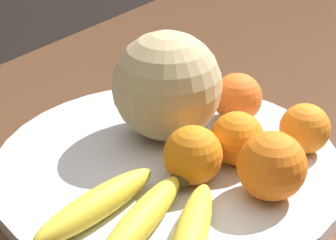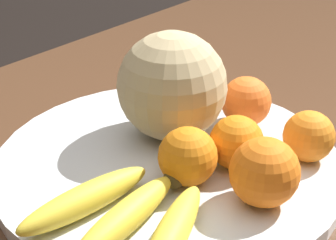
# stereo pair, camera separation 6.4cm
# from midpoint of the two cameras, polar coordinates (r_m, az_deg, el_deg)

# --- Properties ---
(kitchen_table) EXTENTS (1.61, 0.94, 0.74)m
(kitchen_table) POSITION_cam_midpoint_polar(r_m,az_deg,el_deg) (0.73, 2.28, -10.70)
(kitchen_table) COLOR #4C301E
(kitchen_table) RESTS_ON ground_plane
(fruit_bowl) EXTENTS (0.41, 0.41, 0.02)m
(fruit_bowl) POSITION_cam_midpoint_polar(r_m,az_deg,el_deg) (0.67, -2.75, -4.37)
(fruit_bowl) COLOR silver
(fruit_bowl) RESTS_ON kitchen_table
(melon) EXTENTS (0.14, 0.14, 0.14)m
(melon) POSITION_cam_midpoint_polar(r_m,az_deg,el_deg) (0.69, -2.80, 3.43)
(melon) COLOR tan
(melon) RESTS_ON fruit_bowl
(banana_bunch) EXTENTS (0.18, 0.17, 0.03)m
(banana_bunch) POSITION_cam_midpoint_polar(r_m,az_deg,el_deg) (0.55, -6.03, -9.98)
(banana_bunch) COLOR #473819
(banana_bunch) RESTS_ON fruit_bowl
(orange_front_left) EXTENTS (0.07, 0.07, 0.07)m
(orange_front_left) POSITION_cam_midpoint_polar(r_m,az_deg,el_deg) (0.59, 7.43, -4.75)
(orange_front_left) COLOR orange
(orange_front_left) RESTS_ON fruit_bowl
(orange_front_right) EXTENTS (0.06, 0.06, 0.06)m
(orange_front_right) POSITION_cam_midpoint_polar(r_m,az_deg,el_deg) (0.68, 11.12, -0.93)
(orange_front_right) COLOR orange
(orange_front_right) RESTS_ON fruit_bowl
(orange_mid_center) EXTENTS (0.07, 0.07, 0.07)m
(orange_mid_center) POSITION_cam_midpoint_polar(r_m,az_deg,el_deg) (0.61, -0.85, -3.55)
(orange_mid_center) COLOR orange
(orange_mid_center) RESTS_ON fruit_bowl
(orange_back_left) EXTENTS (0.06, 0.06, 0.06)m
(orange_back_left) POSITION_cam_midpoint_polar(r_m,az_deg,el_deg) (0.64, 4.11, -2.05)
(orange_back_left) COLOR orange
(orange_back_left) RESTS_ON fruit_bowl
(orange_back_right) EXTENTS (0.07, 0.07, 0.07)m
(orange_back_right) POSITION_cam_midpoint_polar(r_m,az_deg,el_deg) (0.74, 4.60, 2.21)
(orange_back_right) COLOR orange
(orange_back_right) RESTS_ON fruit_bowl
(produce_tag) EXTENTS (0.09, 0.06, 0.00)m
(produce_tag) POSITION_cam_midpoint_polar(r_m,az_deg,el_deg) (0.68, 1.33, -3.24)
(produce_tag) COLOR white
(produce_tag) RESTS_ON fruit_bowl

